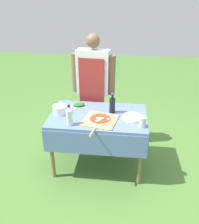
{
  "coord_description": "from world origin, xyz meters",
  "views": [
    {
      "loc": [
        0.3,
        -2.49,
        2.08
      ],
      "look_at": [
        0.02,
        0.0,
        0.78
      ],
      "focal_mm": 38.0,
      "sensor_mm": 36.0,
      "label": 1
    }
  ],
  "objects_px": {
    "oil_bottle": "(112,105)",
    "pizza_on_peel": "(100,120)",
    "person_cook": "(93,83)",
    "herb_container": "(79,105)",
    "mixing_tub": "(60,110)",
    "sauce_jar": "(142,123)",
    "prep_table": "(98,122)",
    "water_bottle": "(69,116)",
    "plate_stack": "(133,117)"
  },
  "relations": [
    {
      "from": "herb_container",
      "to": "prep_table",
      "type": "bearing_deg",
      "value": -36.66
    },
    {
      "from": "prep_table",
      "to": "mixing_tub",
      "type": "bearing_deg",
      "value": -177.83
    },
    {
      "from": "sauce_jar",
      "to": "herb_container",
      "type": "bearing_deg",
      "value": 151.84
    },
    {
      "from": "pizza_on_peel",
      "to": "plate_stack",
      "type": "bearing_deg",
      "value": 25.52
    },
    {
      "from": "plate_stack",
      "to": "mixing_tub",
      "type": "bearing_deg",
      "value": 178.16
    },
    {
      "from": "person_cook",
      "to": "herb_container",
      "type": "relative_size",
      "value": 7.41
    },
    {
      "from": "prep_table",
      "to": "oil_bottle",
      "type": "distance_m",
      "value": 0.27
    },
    {
      "from": "person_cook",
      "to": "mixing_tub",
      "type": "distance_m",
      "value": 0.67
    },
    {
      "from": "person_cook",
      "to": "mixing_tub",
      "type": "relative_size",
      "value": 9.48
    },
    {
      "from": "plate_stack",
      "to": "prep_table",
      "type": "bearing_deg",
      "value": 173.63
    },
    {
      "from": "plate_stack",
      "to": "sauce_jar",
      "type": "distance_m",
      "value": 0.2
    },
    {
      "from": "prep_table",
      "to": "plate_stack",
      "type": "xyz_separation_m",
      "value": [
        0.41,
        -0.05,
        0.11
      ]
    },
    {
      "from": "herb_container",
      "to": "pizza_on_peel",
      "type": "bearing_deg",
      "value": -48.31
    },
    {
      "from": "herb_container",
      "to": "oil_bottle",
      "type": "bearing_deg",
      "value": -15.71
    },
    {
      "from": "prep_table",
      "to": "herb_container",
      "type": "xyz_separation_m",
      "value": [
        -0.27,
        0.2,
        0.12
      ]
    },
    {
      "from": "prep_table",
      "to": "sauce_jar",
      "type": "bearing_deg",
      "value": -22.97
    },
    {
      "from": "person_cook",
      "to": "water_bottle",
      "type": "bearing_deg",
      "value": 85.58
    },
    {
      "from": "person_cook",
      "to": "pizza_on_peel",
      "type": "bearing_deg",
      "value": 110.17
    },
    {
      "from": "water_bottle",
      "to": "plate_stack",
      "type": "bearing_deg",
      "value": 17.51
    },
    {
      "from": "oil_bottle",
      "to": "water_bottle",
      "type": "height_order",
      "value": "oil_bottle"
    },
    {
      "from": "mixing_tub",
      "to": "sauce_jar",
      "type": "height_order",
      "value": "sauce_jar"
    },
    {
      "from": "herb_container",
      "to": "person_cook",
      "type": "bearing_deg",
      "value": 67.55
    },
    {
      "from": "pizza_on_peel",
      "to": "mixing_tub",
      "type": "height_order",
      "value": "mixing_tub"
    },
    {
      "from": "prep_table",
      "to": "person_cook",
      "type": "bearing_deg",
      "value": 103.65
    },
    {
      "from": "pizza_on_peel",
      "to": "prep_table",
      "type": "bearing_deg",
      "value": 114.89
    },
    {
      "from": "water_bottle",
      "to": "sauce_jar",
      "type": "relative_size",
      "value": 2.11
    },
    {
      "from": "sauce_jar",
      "to": "oil_bottle",
      "type": "bearing_deg",
      "value": 139.63
    },
    {
      "from": "oil_bottle",
      "to": "water_bottle",
      "type": "bearing_deg",
      "value": -142.32
    },
    {
      "from": "oil_bottle",
      "to": "water_bottle",
      "type": "distance_m",
      "value": 0.57
    },
    {
      "from": "herb_container",
      "to": "mixing_tub",
      "type": "xyz_separation_m",
      "value": [
        -0.19,
        -0.22,
        0.03
      ]
    },
    {
      "from": "herb_container",
      "to": "sauce_jar",
      "type": "distance_m",
      "value": 0.89
    },
    {
      "from": "pizza_on_peel",
      "to": "plate_stack",
      "type": "relative_size",
      "value": 2.36
    },
    {
      "from": "mixing_tub",
      "to": "sauce_jar",
      "type": "relative_size",
      "value": 1.47
    },
    {
      "from": "oil_bottle",
      "to": "water_bottle",
      "type": "xyz_separation_m",
      "value": [
        -0.45,
        -0.35,
        0.01
      ]
    },
    {
      "from": "pizza_on_peel",
      "to": "water_bottle",
      "type": "relative_size",
      "value": 2.37
    },
    {
      "from": "prep_table",
      "to": "oil_bottle",
      "type": "height_order",
      "value": "oil_bottle"
    },
    {
      "from": "prep_table",
      "to": "herb_container",
      "type": "height_order",
      "value": "herb_container"
    },
    {
      "from": "person_cook",
      "to": "water_bottle",
      "type": "height_order",
      "value": "person_cook"
    },
    {
      "from": "prep_table",
      "to": "sauce_jar",
      "type": "xyz_separation_m",
      "value": [
        0.51,
        -0.22,
        0.15
      ]
    },
    {
      "from": "oil_bottle",
      "to": "plate_stack",
      "type": "height_order",
      "value": "oil_bottle"
    },
    {
      "from": "prep_table",
      "to": "pizza_on_peel",
      "type": "relative_size",
      "value": 2.05
    },
    {
      "from": "mixing_tub",
      "to": "plate_stack",
      "type": "height_order",
      "value": "mixing_tub"
    },
    {
      "from": "prep_table",
      "to": "plate_stack",
      "type": "height_order",
      "value": "plate_stack"
    },
    {
      "from": "oil_bottle",
      "to": "pizza_on_peel",
      "type": "bearing_deg",
      "value": -119.08
    },
    {
      "from": "person_cook",
      "to": "herb_container",
      "type": "height_order",
      "value": "person_cook"
    },
    {
      "from": "person_cook",
      "to": "oil_bottle",
      "type": "distance_m",
      "value": 0.56
    },
    {
      "from": "oil_bottle",
      "to": "mixing_tub",
      "type": "bearing_deg",
      "value": -171.07
    },
    {
      "from": "oil_bottle",
      "to": "herb_container",
      "type": "xyz_separation_m",
      "value": [
        -0.43,
        0.12,
        -0.08
      ]
    },
    {
      "from": "oil_bottle",
      "to": "sauce_jar",
      "type": "height_order",
      "value": "oil_bottle"
    },
    {
      "from": "plate_stack",
      "to": "pizza_on_peel",
      "type": "bearing_deg",
      "value": -165.23
    }
  ]
}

